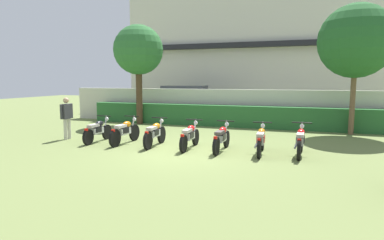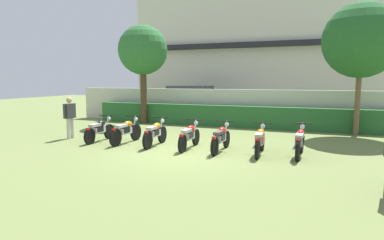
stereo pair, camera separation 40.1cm
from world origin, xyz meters
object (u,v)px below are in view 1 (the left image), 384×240
(motorcycle_in_row_0, at_px, (98,130))
(motorcycle_in_row_5, at_px, (261,140))
(motorcycle_in_row_2, at_px, (155,133))
(motorcycle_in_row_3, at_px, (190,136))
(parked_car, at_px, (187,101))
(tree_far_side, at_px, (356,41))
(tree_near_inspector, at_px, (138,51))
(motorcycle_in_row_4, at_px, (222,138))
(motorcycle_in_row_1, at_px, (125,131))
(motorcycle_in_row_6, at_px, (300,141))
(inspector_person, at_px, (67,115))

(motorcycle_in_row_0, distance_m, motorcycle_in_row_5, 5.94)
(motorcycle_in_row_2, relative_size, motorcycle_in_row_3, 0.98)
(parked_car, relative_size, tree_far_side, 0.86)
(tree_near_inspector, height_order, motorcycle_in_row_0, tree_near_inspector)
(motorcycle_in_row_2, bearing_deg, motorcycle_in_row_4, -92.98)
(motorcycle_in_row_1, relative_size, motorcycle_in_row_5, 1.05)
(motorcycle_in_row_5, xyz_separation_m, motorcycle_in_row_6, (1.16, 0.16, 0.01))
(tree_far_side, height_order, motorcycle_in_row_4, tree_far_side)
(motorcycle_in_row_4, relative_size, inspector_person, 1.18)
(tree_far_side, bearing_deg, tree_near_inspector, 179.41)
(parked_car, xyz_separation_m, motorcycle_in_row_6, (7.10, -9.64, -0.48))
(motorcycle_in_row_5, relative_size, inspector_person, 1.13)
(motorcycle_in_row_2, bearing_deg, motorcycle_in_row_3, -92.45)
(tree_far_side, bearing_deg, motorcycle_in_row_5, -121.76)
(motorcycle_in_row_5, bearing_deg, parked_car, 28.60)
(motorcycle_in_row_4, bearing_deg, tree_near_inspector, 48.34)
(motorcycle_in_row_5, bearing_deg, motorcycle_in_row_1, 86.21)
(tree_near_inspector, relative_size, motorcycle_in_row_4, 2.66)
(parked_car, distance_m, motorcycle_in_row_2, 10.04)
(parked_car, xyz_separation_m, tree_near_inspector, (-0.94, -4.67, 2.81))
(tree_near_inspector, height_order, inspector_person, tree_near_inspector)
(motorcycle_in_row_2, xyz_separation_m, motorcycle_in_row_3, (1.27, -0.00, -0.01))
(motorcycle_in_row_1, distance_m, motorcycle_in_row_3, 2.48)
(tree_near_inspector, height_order, motorcycle_in_row_2, tree_near_inspector)
(motorcycle_in_row_1, height_order, motorcycle_in_row_4, motorcycle_in_row_1)
(motorcycle_in_row_2, distance_m, motorcycle_in_row_5, 3.62)
(tree_far_side, xyz_separation_m, motorcycle_in_row_5, (-3.11, -5.03, -3.40))
(motorcycle_in_row_2, distance_m, motorcycle_in_row_6, 4.78)
(tree_near_inspector, distance_m, motorcycle_in_row_1, 6.36)
(motorcycle_in_row_1, bearing_deg, motorcycle_in_row_2, -90.49)
(motorcycle_in_row_3, relative_size, motorcycle_in_row_6, 1.01)
(tree_near_inspector, xyz_separation_m, motorcycle_in_row_5, (6.89, -5.13, -3.30))
(motorcycle_in_row_0, relative_size, motorcycle_in_row_6, 0.98)
(parked_car, height_order, motorcycle_in_row_6, parked_car)
(tree_far_side, bearing_deg, motorcycle_in_row_2, -143.48)
(motorcycle_in_row_1, bearing_deg, motorcycle_in_row_0, 94.11)
(tree_far_side, distance_m, motorcycle_in_row_3, 8.14)
(tree_near_inspector, relative_size, motorcycle_in_row_0, 2.81)
(inspector_person, bearing_deg, motorcycle_in_row_3, -1.68)
(parked_car, relative_size, motorcycle_in_row_4, 2.42)
(motorcycle_in_row_4, bearing_deg, motorcycle_in_row_1, 89.27)
(tree_far_side, distance_m, inspector_person, 11.93)
(motorcycle_in_row_2, bearing_deg, motorcycle_in_row_1, 85.09)
(motorcycle_in_row_2, height_order, motorcycle_in_row_6, motorcycle_in_row_6)
(parked_car, bearing_deg, motorcycle_in_row_4, -67.99)
(parked_car, relative_size, motorcycle_in_row_2, 2.54)
(parked_car, bearing_deg, motorcycle_in_row_3, -73.37)
(parked_car, height_order, motorcycle_in_row_5, parked_car)
(motorcycle_in_row_1, relative_size, inspector_person, 1.18)
(motorcycle_in_row_4, height_order, inspector_person, inspector_person)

